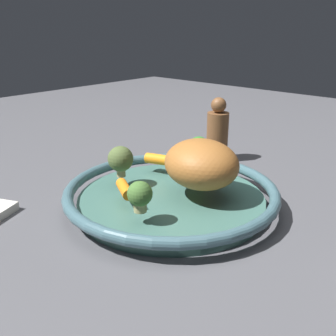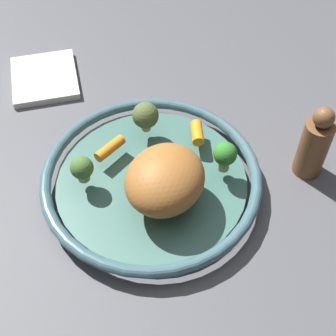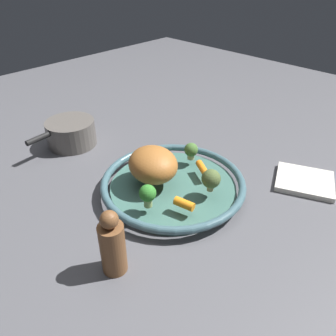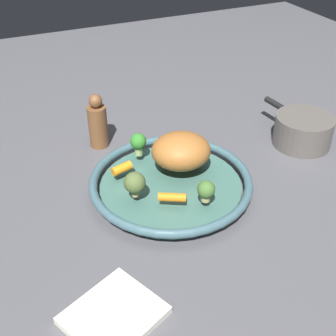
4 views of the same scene
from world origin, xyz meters
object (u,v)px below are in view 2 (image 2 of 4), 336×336
broccoli_floret_small (146,116)px  broccoli_floret_mid (225,155)px  baby_carrot_center (197,133)px  baby_carrot_back (110,148)px  dish_towel (45,78)px  serving_bowl (151,180)px  pepper_mill (314,145)px  roast_chicken_piece (165,179)px  broccoli_floret_large (82,168)px

broccoli_floret_small → broccoli_floret_mid: (-0.06, -0.14, 0.00)m
baby_carrot_center → baby_carrot_back: baby_carrot_center is taller
dish_towel → baby_carrot_back: bearing=-135.2°
serving_bowl → baby_carrot_back: 0.09m
baby_carrot_back → pepper_mill: 0.33m
roast_chicken_piece → pepper_mill: size_ratio=0.93×
baby_carrot_center → broccoli_floret_small: size_ratio=0.82×
roast_chicken_piece → broccoli_floret_large: size_ratio=2.86×
roast_chicken_piece → baby_carrot_back: bearing=56.6°
broccoli_floret_small → pepper_mill: size_ratio=0.39×
baby_carrot_back → broccoli_floret_mid: (-0.00, -0.19, 0.02)m
roast_chicken_piece → broccoli_floret_mid: 0.11m
broccoli_floret_small → baby_carrot_center: bearing=-91.4°
baby_carrot_center → roast_chicken_piece: bearing=166.7°
broccoli_floret_mid → serving_bowl: bearing=105.4°
broccoli_floret_large → broccoli_floret_mid: bearing=-73.9°
broccoli_floret_small → dish_towel: size_ratio=0.39×
baby_carrot_center → pepper_mill: pepper_mill is taller
baby_carrot_center → broccoli_floret_large: broccoli_floret_large is taller
serving_bowl → pepper_mill: (0.09, -0.25, 0.04)m
roast_chicken_piece → baby_carrot_back: 0.13m
baby_carrot_back → broccoli_floret_large: (-0.06, 0.03, 0.02)m
baby_carrot_center → broccoli_floret_mid: (-0.06, -0.05, 0.02)m
serving_bowl → broccoli_floret_mid: bearing=-74.6°
baby_carrot_back → broccoli_floret_large: 0.07m
pepper_mill → serving_bowl: bearing=109.0°
baby_carrot_back → broccoli_floret_mid: 0.19m
baby_carrot_center → dish_towel: bearing=68.1°
baby_carrot_back → dish_towel: (0.19, 0.19, -0.04)m
broccoli_floret_mid → pepper_mill: pepper_mill is taller
roast_chicken_piece → broccoli_floret_mid: size_ratio=2.41×
baby_carrot_center → dish_towel: size_ratio=0.32×
broccoli_floret_small → broccoli_floret_mid: size_ratio=1.01×
roast_chicken_piece → baby_carrot_back: (0.07, 0.11, -0.03)m
roast_chicken_piece → broccoli_floret_mid: (0.07, -0.08, -0.01)m
roast_chicken_piece → baby_carrot_center: size_ratio=2.90×
baby_carrot_back → roast_chicken_piece: bearing=-123.4°
pepper_mill → dish_towel: 0.53m
broccoli_floret_large → broccoli_floret_mid: broccoli_floret_mid is taller
baby_carrot_back → broccoli_floret_mid: size_ratio=1.03×
roast_chicken_piece → broccoli_floret_large: bearing=86.7°
baby_carrot_center → baby_carrot_back: bearing=113.7°
baby_carrot_back → broccoli_floret_mid: broccoli_floret_mid is taller
serving_bowl → baby_carrot_center: baby_carrot_center is taller
broccoli_floret_small → broccoli_floret_large: broccoli_floret_small is taller
broccoli_floret_large → serving_bowl: bearing=-73.1°
roast_chicken_piece → broccoli_floret_small: size_ratio=2.39×
broccoli_floret_small → dish_towel: (0.13, 0.24, -0.06)m
roast_chicken_piece → baby_carrot_center: (0.13, -0.03, -0.03)m
roast_chicken_piece → baby_carrot_back: size_ratio=2.33×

